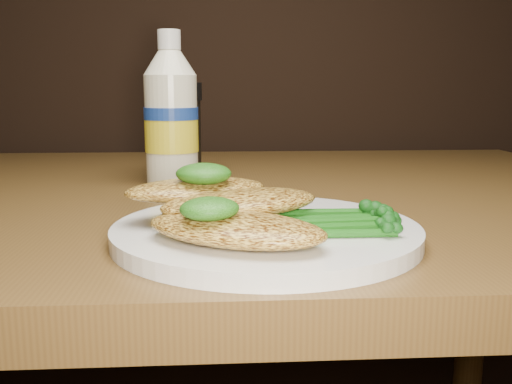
{
  "coord_description": "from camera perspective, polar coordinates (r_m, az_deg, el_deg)",
  "views": [
    {
      "loc": [
        0.03,
        0.32,
        0.88
      ],
      "look_at": [
        0.06,
        0.8,
        0.79
      ],
      "focal_mm": 40.22,
      "sensor_mm": 36.0,
      "label": 1
    }
  ],
  "objects": [
    {
      "name": "chicken_mid",
      "position": [
        0.47,
        -1.49,
        -1.08
      ],
      "size": [
        0.15,
        0.12,
        0.02
      ],
      "primitive_type": "ellipsoid",
      "rotation": [
        0.0,
        0.0,
        0.41
      ],
      "color": "gold",
      "rests_on": "plate"
    },
    {
      "name": "mayo_bottle",
      "position": [
        0.76,
        -8.46,
        8.21
      ],
      "size": [
        0.08,
        0.08,
        0.2
      ],
      "primitive_type": null,
      "rotation": [
        0.0,
        0.0,
        0.22
      ],
      "color": "beige",
      "rests_on": "dining_table"
    },
    {
      "name": "broccolini_bundle",
      "position": [
        0.46,
        7.42,
        -2.64
      ],
      "size": [
        0.13,
        0.11,
        0.02
      ],
      "primitive_type": null,
      "rotation": [
        0.0,
        0.0,
        -0.17
      ],
      "color": "#175612",
      "rests_on": "plate"
    },
    {
      "name": "pesto_front",
      "position": [
        0.41,
        -4.64,
        -1.66
      ],
      "size": [
        0.05,
        0.05,
        0.02
      ],
      "primitive_type": "ellipsoid",
      "rotation": [
        0.0,
        0.0,
        0.36
      ],
      "color": "#123708",
      "rests_on": "chicken_front"
    },
    {
      "name": "chicken_back",
      "position": [
        0.49,
        -5.96,
        0.25
      ],
      "size": [
        0.14,
        0.1,
        0.02
      ],
      "primitive_type": "ellipsoid",
      "rotation": [
        0.0,
        0.0,
        0.31
      ],
      "color": "gold",
      "rests_on": "plate"
    },
    {
      "name": "pepper_grinder",
      "position": [
        0.82,
        -7.24,
        6.15
      ],
      "size": [
        0.06,
        0.06,
        0.13
      ],
      "primitive_type": null,
      "rotation": [
        0.0,
        0.0,
        0.22
      ],
      "color": "black",
      "rests_on": "dining_table"
    },
    {
      "name": "pesto_back",
      "position": [
        0.48,
        -5.23,
        1.83
      ],
      "size": [
        0.06,
        0.05,
        0.02
      ],
      "primitive_type": "ellipsoid",
      "rotation": [
        0.0,
        0.0,
        -0.27
      ],
      "color": "#123708",
      "rests_on": "chicken_back"
    },
    {
      "name": "plate",
      "position": [
        0.48,
        1.0,
        -4.02
      ],
      "size": [
        0.26,
        0.26,
        0.01
      ],
      "primitive_type": "cylinder",
      "color": "white",
      "rests_on": "dining_table"
    },
    {
      "name": "chicken_front",
      "position": [
        0.42,
        -2.08,
        -3.65
      ],
      "size": [
        0.16,
        0.13,
        0.02
      ],
      "primitive_type": "ellipsoid",
      "rotation": [
        0.0,
        0.0,
        -0.5
      ],
      "color": "gold",
      "rests_on": "plate"
    }
  ]
}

